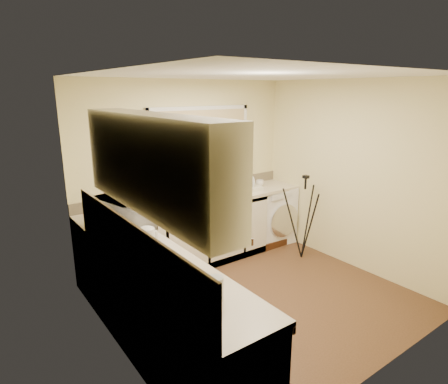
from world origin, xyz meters
TOP-DOWN VIEW (x-y plane):
  - floor at (0.00, 0.00)m, footprint 3.20×3.20m
  - ceiling at (0.00, 0.00)m, footprint 3.20×3.20m
  - wall_back at (0.00, 1.50)m, footprint 3.20×0.00m
  - wall_front at (0.00, -1.50)m, footprint 3.20×0.00m
  - wall_left at (-1.60, 0.00)m, footprint 0.00×3.00m
  - wall_right at (1.60, 0.00)m, footprint 0.00×3.00m
  - base_cabinet_back at (-0.33, 1.20)m, footprint 2.55×0.60m
  - base_cabinet_left at (-1.30, -0.30)m, footprint 0.54×2.40m
  - worktop_back at (0.00, 1.20)m, footprint 3.20×0.60m
  - worktop_left at (-1.30, -0.30)m, footprint 0.60×2.40m
  - upper_cabinet at (-1.44, -0.45)m, footprint 0.28×1.90m
  - splashback_left at (-1.59, -0.30)m, footprint 0.02×2.40m
  - splashback_back at (0.00, 1.49)m, footprint 3.20×0.02m
  - window_glass at (0.20, 1.49)m, footprint 1.50×0.02m
  - window_blind at (0.20, 1.46)m, footprint 1.50×0.02m
  - windowsill at (0.20, 1.43)m, footprint 1.60×0.14m
  - sink at (0.20, 1.20)m, footprint 0.82×0.46m
  - faucet at (0.20, 1.38)m, footprint 0.03×0.03m
  - washing_machine at (1.30, 1.21)m, footprint 0.66×0.64m
  - laptop at (-0.54, 1.16)m, footprint 0.43×0.43m
  - kettle at (-1.27, 0.10)m, footprint 0.14×0.14m
  - dish_rack at (0.80, 1.17)m, footprint 0.40×0.31m
  - tripod at (1.23, 0.46)m, footprint 0.75×0.75m
  - glass_jug at (-1.25, -0.97)m, footprint 0.11×0.11m
  - steel_jar at (-1.30, -0.22)m, footprint 0.08×0.08m
  - microwave at (-1.23, 0.71)m, footprint 0.54×0.69m
  - plant_a at (-0.39, 1.40)m, footprint 0.14×0.10m
  - plant_b at (-0.11, 1.40)m, footprint 0.16×0.14m
  - plant_c at (0.22, 1.43)m, footprint 0.16×0.16m
  - plant_d at (0.50, 1.42)m, footprint 0.23×0.22m
  - soap_bottle_green at (0.77, 1.43)m, footprint 0.10×0.10m
  - soap_bottle_clear at (0.96, 1.39)m, footprint 0.10×0.10m
  - cup_back at (1.11, 1.25)m, footprint 0.15×0.15m
  - cup_left at (-1.35, -0.64)m, footprint 0.10×0.10m

SIDE VIEW (x-z plane):
  - floor at x=0.00m, z-range 0.00..0.00m
  - base_cabinet_back at x=-0.33m, z-range 0.00..0.86m
  - base_cabinet_left at x=-1.30m, z-range 0.00..0.86m
  - washing_machine at x=1.30m, z-range 0.00..0.87m
  - tripod at x=1.23m, z-range 0.00..1.20m
  - worktop_back at x=0.00m, z-range 0.86..0.90m
  - worktop_left at x=-1.30m, z-range 0.86..0.90m
  - sink at x=0.20m, z-range 0.90..0.93m
  - dish_rack at x=0.80m, z-range 0.90..0.96m
  - cup_left at x=-1.35m, z-range 0.90..0.99m
  - cup_back at x=1.11m, z-range 0.90..1.00m
  - steel_jar at x=-1.30m, z-range 0.90..1.00m
  - laptop at x=-0.54m, z-range 0.84..1.09m
  - splashback_back at x=0.00m, z-range 0.90..1.04m
  - glass_jug at x=-1.25m, z-range 0.90..1.06m
  - kettle at x=-1.27m, z-range 0.90..1.09m
  - faucet at x=0.20m, z-range 0.90..1.14m
  - windowsill at x=0.20m, z-range 1.02..1.05m
  - microwave at x=-1.23m, z-range 0.90..1.24m
  - splashback_left at x=-1.59m, z-range 0.90..1.35m
  - soap_bottle_clear at x=0.96m, z-range 1.05..1.22m
  - plant_d at x=0.50m, z-range 1.05..1.25m
  - plant_b at x=-0.11m, z-range 1.05..1.28m
  - plant_c at x=0.22m, z-range 1.05..1.28m
  - soap_bottle_green at x=0.77m, z-range 1.05..1.29m
  - plant_a at x=-0.39m, z-range 1.05..1.30m
  - wall_back at x=0.00m, z-range -0.38..2.83m
  - wall_front at x=0.00m, z-range -0.38..2.83m
  - wall_left at x=-1.60m, z-range -0.27..2.73m
  - wall_right at x=1.60m, z-range -0.27..2.73m
  - window_glass at x=0.20m, z-range 1.05..2.05m
  - upper_cabinet at x=-1.44m, z-range 1.45..2.15m
  - window_blind at x=0.20m, z-range 1.80..2.05m
  - ceiling at x=0.00m, z-range 2.45..2.45m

